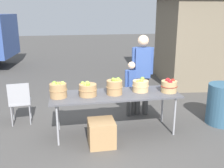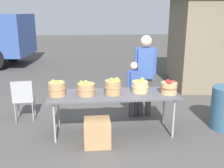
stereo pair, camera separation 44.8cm
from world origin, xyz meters
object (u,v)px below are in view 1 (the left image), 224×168
object	(u,v)px
folding_chair	(20,100)
apple_basket_red_0	(169,86)
apple_basket_green_2	(115,87)
apple_basket_green_1	(88,89)
trash_barrel	(223,104)
apple_basket_green_3	(141,85)
vendor_adult	(142,69)
produce_crate	(102,133)
child_customer	(131,85)
market_table	(115,96)
apple_basket_green_0	(58,90)

from	to	relation	value
folding_chair	apple_basket_red_0	bearing A→B (deg)	159.15
apple_basket_green_2	apple_basket_red_0	world-z (taller)	apple_basket_green_2
apple_basket_green_1	apple_basket_green_2	size ratio (longest dim) A/B	1.06
apple_basket_red_0	trash_barrel	xyz separation A→B (m)	(1.20, 0.07, -0.46)
apple_basket_green_3	vendor_adult	world-z (taller)	vendor_adult
folding_chair	trash_barrel	size ratio (longest dim) A/B	1.07
folding_chair	produce_crate	xyz separation A→B (m)	(1.45, -1.14, -0.29)
child_customer	trash_barrel	size ratio (longest dim) A/B	1.46
apple_basket_red_0	market_table	bearing A→B (deg)	176.00
apple_basket_green_0	apple_basket_green_2	size ratio (longest dim) A/B	1.01
market_table	apple_basket_green_3	size ratio (longest dim) A/B	7.38
child_customer	folding_chair	world-z (taller)	child_customer
market_table	apple_basket_red_0	distance (m)	1.00
apple_basket_green_3	child_customer	size ratio (longest dim) A/B	0.26
child_customer	produce_crate	world-z (taller)	child_customer
apple_basket_green_1	apple_basket_red_0	world-z (taller)	apple_basket_green_1
apple_basket_green_1	apple_basket_red_0	size ratio (longest dim) A/B	1.07
child_customer	apple_basket_green_1	bearing A→B (deg)	18.99
apple_basket_green_3	trash_barrel	bearing A→B (deg)	-2.12
market_table	apple_basket_green_3	distance (m)	0.52
apple_basket_red_0	vendor_adult	distance (m)	0.87
apple_basket_green_3	child_customer	bearing A→B (deg)	89.90
trash_barrel	apple_basket_green_0	bearing A→B (deg)	-179.88
apple_basket_green_0	folding_chair	size ratio (longest dim) A/B	0.36
apple_basket_green_2	apple_basket_green_3	xyz separation A→B (m)	(0.50, 0.08, -0.03)
apple_basket_green_0	produce_crate	size ratio (longest dim) A/B	0.71
apple_basket_green_3	apple_basket_red_0	bearing A→B (deg)	-15.26
trash_barrel	apple_basket_green_1	bearing A→B (deg)	-179.68
apple_basket_green_2	child_customer	world-z (taller)	child_customer
apple_basket_green_0	vendor_adult	distance (m)	1.89
apple_basket_green_1	folding_chair	bearing A→B (deg)	150.17
apple_basket_green_3	apple_basket_red_0	world-z (taller)	apple_basket_red_0
produce_crate	apple_basket_red_0	bearing A→B (deg)	15.12
produce_crate	market_table	bearing A→B (deg)	53.20
apple_basket_red_0	folding_chair	xyz separation A→B (m)	(-2.75, 0.79, -0.36)
apple_basket_green_0	apple_basket_red_0	distance (m)	1.98
vendor_adult	child_customer	bearing A→B (deg)	15.96
market_table	folding_chair	bearing A→B (deg)	157.82
apple_basket_green_1	child_customer	xyz separation A→B (m)	(0.98, 0.74, -0.17)
apple_basket_green_0	trash_barrel	bearing A→B (deg)	0.12
apple_basket_green_0	apple_basket_red_0	xyz separation A→B (m)	(1.98, -0.07, -0.02)
apple_basket_green_0	apple_basket_green_2	distance (m)	0.98
apple_basket_green_1	child_customer	size ratio (longest dim) A/B	0.28
apple_basket_green_1	apple_basket_green_3	world-z (taller)	apple_basket_green_1
trash_barrel	produce_crate	distance (m)	2.54
vendor_adult	apple_basket_green_1	bearing A→B (deg)	41.46
apple_basket_green_0	apple_basket_green_1	world-z (taller)	apple_basket_green_0
market_table	produce_crate	distance (m)	0.72
apple_basket_green_0	vendor_adult	world-z (taller)	vendor_adult
apple_basket_green_1	child_customer	bearing A→B (deg)	36.89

